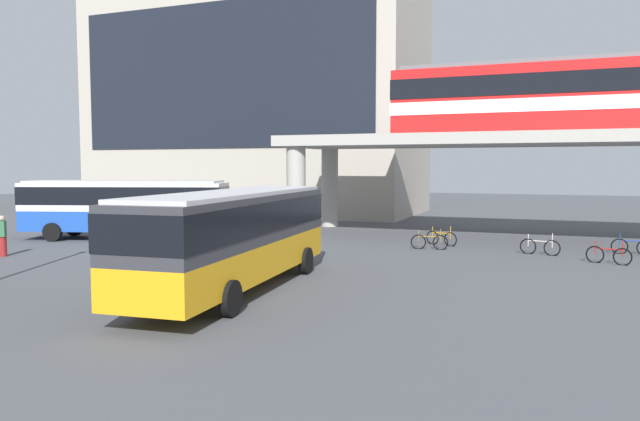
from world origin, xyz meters
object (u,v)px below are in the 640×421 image
train (619,94)px  bicycle_orange (441,238)px  station_building (258,97)px  bicycle_blue (632,247)px  bus_main (235,230)px  bicycle_silver (540,247)px  pedestrian_by_bike_rack (3,237)px  bicycle_brown (429,242)px  bus_secondary (125,203)px  bicycle_red (609,255)px

train → bicycle_orange: train is taller
station_building → bicycle_blue: size_ratio=15.72×
station_building → bus_main: (14.81, -30.69, -8.06)m
bus_main → bicycle_blue: (12.95, 13.45, -1.63)m
train → bicycle_silver: (-3.50, -5.73, -7.35)m
bus_main → pedestrian_by_bike_rack: size_ratio=6.13×
bicycle_silver → bicycle_brown: size_ratio=0.99×
bicycle_orange → bus_secondary: bearing=-167.6°
station_building → bicycle_red: (26.51, -20.50, -9.69)m
station_building → pedestrian_by_bike_rack: size_ratio=15.29×
train → bicycle_blue: size_ratio=13.11×
bus_main → bicycle_silver: 15.00m
bicycle_blue → station_building: bearing=148.1°
bicycle_red → bicycle_brown: (-7.69, 1.64, 0.00)m
bicycle_blue → pedestrian_by_bike_rack: 28.35m
station_building → train: bearing=-25.6°
bus_secondary → pedestrian_by_bike_rack: bearing=-97.4°
station_building → bicycle_brown: (18.82, -18.87, -9.69)m
train → bus_secondary: size_ratio=2.07×
bus_main → bicycle_orange: bearing=72.3°
bus_secondary → bicycle_red: bearing=0.9°
bicycle_blue → pedestrian_by_bike_rack: pedestrian_by_bike_rack is taller
bus_main → bicycle_silver: bus_main is taller
bicycle_blue → bicycle_brown: bearing=-169.7°
station_building → bicycle_brown: size_ratio=15.69×
train → bicycle_silver: 9.96m
bus_secondary → bicycle_orange: (16.66, 3.67, -1.63)m
train → bus_main: (-12.53, -17.60, -5.72)m
pedestrian_by_bike_rack → bicycle_red: bearing=16.7°
bicycle_red → bicycle_blue: same height
bus_main → bus_secondary: same height
bus_main → bicycle_orange: (4.30, 13.49, -1.63)m
station_building → bus_main: station_building is taller
bicycle_blue → bicycle_red: bearing=-110.9°
bicycle_silver → station_building: bearing=141.7°
bus_main → bicycle_silver: bearing=52.7°
bicycle_red → pedestrian_by_bike_rack: (-24.99, -7.48, 0.51)m
bicycle_blue → pedestrian_by_bike_rack: (-26.23, -10.74, 0.51)m
pedestrian_by_bike_rack → station_building: bearing=93.1°
bicycle_red → station_building: bearing=142.3°
pedestrian_by_bike_rack → bicycle_silver: bearing=22.3°
bicycle_brown → bicycle_silver: bearing=0.5°
bus_main → train: bearing=54.6°
bicycle_silver → bicycle_red: size_ratio=1.02×
bus_main → bus_secondary: 15.78m
station_building → train: (27.33, -13.09, -2.34)m
station_building → bicycle_orange: size_ratio=16.64×
train → pedestrian_by_bike_rack: bearing=-150.0°
station_building → bicycle_brown: station_building is taller
station_building → bicycle_orange: bearing=-42.0°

